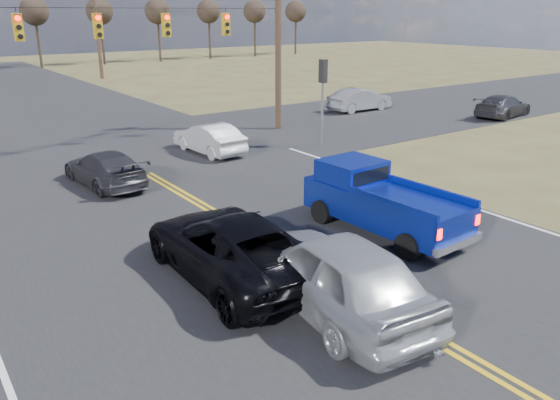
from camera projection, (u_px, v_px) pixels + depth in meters
ground at (448, 348)px, 10.02m from camera, size 160.00×160.00×0.00m
road_main at (196, 202)px, 17.70m from camera, size 14.00×120.00×0.02m
road_cross at (111, 153)px, 23.84m from camera, size 120.00×12.00×0.02m
signal_gantry at (112, 32)px, 22.30m from camera, size 19.60×4.83×10.00m
utility_poles at (106, 29)px, 21.37m from camera, size 19.60×58.32×10.00m
treeline at (42, 15)px, 28.86m from camera, size 87.00×117.80×7.40m
pickup_truck at (380, 201)px, 15.11m from camera, size 2.11×4.94×1.83m
silver_suv at (336, 273)px, 11.03m from camera, size 2.59×5.23×1.71m
black_suv at (232, 246)px, 12.56m from camera, size 2.65×5.48×1.50m
white_car_queue at (209, 138)px, 23.65m from camera, size 1.63×4.04×1.31m
dgrey_car_queue at (105, 168)px, 19.26m from camera, size 2.05×4.36×1.23m
cross_car_east_near at (360, 100)px, 33.75m from camera, size 1.52×4.25×1.40m
cross_car_east_far at (503, 106)px, 31.79m from camera, size 2.44×4.68×1.30m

